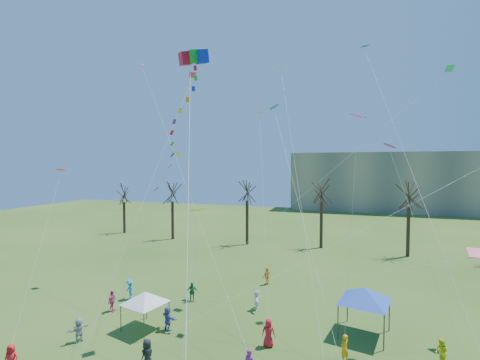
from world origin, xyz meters
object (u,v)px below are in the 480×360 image
(big_box_kite, at_px, (182,130))
(canopy_tent_blue, at_px, (365,295))
(canopy_tent_white, at_px, (145,297))
(distant_building, at_px, (412,182))

(big_box_kite, xyz_separation_m, canopy_tent_blue, (10.79, 6.17, -11.08))
(canopy_tent_white, bearing_deg, canopy_tent_blue, 14.69)
(distant_building, bearing_deg, big_box_kite, -108.56)
(distant_building, distance_m, canopy_tent_white, 79.91)
(canopy_tent_blue, bearing_deg, canopy_tent_white, -165.31)
(canopy_tent_blue, bearing_deg, big_box_kite, -150.24)
(big_box_kite, bearing_deg, distant_building, 71.44)
(distant_building, relative_size, canopy_tent_blue, 13.77)
(canopy_tent_blue, bearing_deg, distant_building, 78.07)
(big_box_kite, distance_m, canopy_tent_blue, 16.65)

